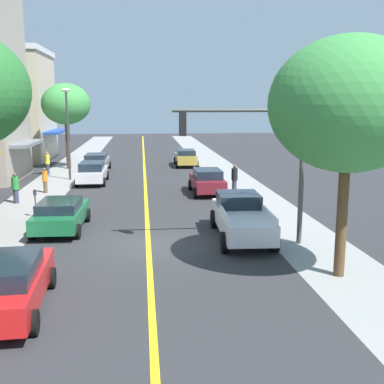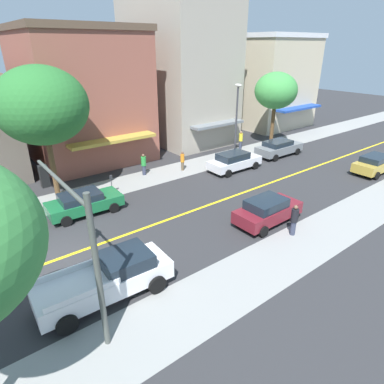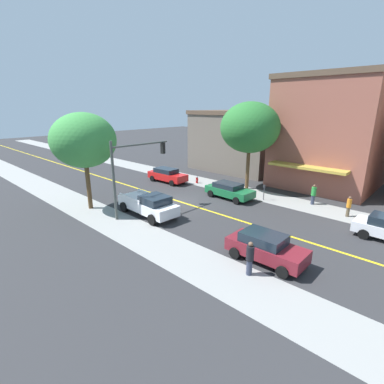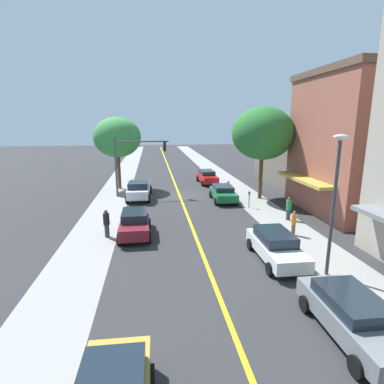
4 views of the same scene
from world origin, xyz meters
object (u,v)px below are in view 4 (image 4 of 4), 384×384
(red_sedan_left_curb, at_px, (207,177))
(white_sedan_left_curb, at_px, (276,246))
(maroon_sedan_right_curb, at_px, (135,223))
(street_tree_left_near, at_px, (117,137))
(fire_hydrant, at_px, (228,184))
(green_sedan_left_curb, at_px, (223,193))
(street_lamp, at_px, (335,192))
(street_tree_right_corner, at_px, (263,134))
(white_pickup_truck, at_px, (139,189))
(pedestrian_black_shirt, at_px, (106,223))
(parking_meter, at_px, (249,197))
(grey_sedan_left_curb, at_px, (354,316))
(pedestrian_green_shirt, at_px, (289,208))
(traffic_light_mast, at_px, (133,156))
(pedestrian_orange_shirt, at_px, (294,222))

(red_sedan_left_curb, relative_size, white_sedan_left_curb, 1.01)
(white_sedan_left_curb, bearing_deg, maroon_sedan_right_curb, -121.52)
(street_tree_left_near, relative_size, fire_hydrant, 9.69)
(green_sedan_left_curb, xyz_separation_m, white_sedan_left_curb, (0.13, 12.69, 0.05))
(street_lamp, relative_size, white_sedan_left_curb, 1.41)
(street_tree_right_corner, distance_m, fire_hydrant, 7.96)
(maroon_sedan_right_curb, bearing_deg, white_sedan_left_curb, 57.45)
(white_pickup_truck, height_order, pedestrian_black_shirt, pedestrian_black_shirt)
(parking_meter, height_order, white_sedan_left_curb, white_sedan_left_curb)
(street_tree_right_corner, height_order, maroon_sedan_right_curb, street_tree_right_corner)
(white_sedan_left_curb, bearing_deg, white_pickup_truck, -152.05)
(white_pickup_truck, bearing_deg, street_lamp, 32.17)
(red_sedan_left_curb, bearing_deg, street_tree_right_corner, 22.64)
(red_sedan_left_curb, xyz_separation_m, maroon_sedan_right_curb, (7.68, 16.43, 0.01))
(pedestrian_black_shirt, bearing_deg, parking_meter, -117.34)
(street_tree_right_corner, relative_size, parking_meter, 6.11)
(street_tree_left_near, relative_size, maroon_sedan_right_curb, 1.81)
(grey_sedan_left_curb, bearing_deg, pedestrian_green_shirt, 165.73)
(street_tree_left_near, height_order, white_pickup_truck, street_tree_left_near)
(pedestrian_black_shirt, bearing_deg, street_tree_left_near, -51.39)
(white_pickup_truck, xyz_separation_m, pedestrian_black_shirt, (1.67, 10.03, 0.05))
(traffic_light_mast, height_order, pedestrian_orange_shirt, traffic_light_mast)
(traffic_light_mast, relative_size, pedestrian_orange_shirt, 3.61)
(fire_hydrant, xyz_separation_m, maroon_sedan_right_curb, (9.61, 13.73, 0.42))
(white_pickup_truck, xyz_separation_m, pedestrian_green_shirt, (-11.25, 8.18, 0.02))
(grey_sedan_left_curb, xyz_separation_m, white_pickup_truck, (7.87, -20.67, 0.11))
(pedestrian_orange_shirt, bearing_deg, green_sedan_left_curb, -105.58)
(street_lamp, relative_size, pedestrian_green_shirt, 3.81)
(pedestrian_orange_shirt, bearing_deg, red_sedan_left_curb, -112.54)
(maroon_sedan_right_curb, xyz_separation_m, green_sedan_left_curb, (-7.67, -7.99, -0.06))
(parking_meter, bearing_deg, pedestrian_black_shirt, 26.41)
(red_sedan_left_curb, distance_m, white_sedan_left_curb, 21.13)
(traffic_light_mast, xyz_separation_m, pedestrian_orange_shirt, (-10.70, 12.35, -3.06))
(fire_hydrant, relative_size, grey_sedan_left_curb, 0.17)
(green_sedan_left_curb, bearing_deg, street_tree_left_near, -121.96)
(parking_meter, distance_m, traffic_light_mast, 11.76)
(street_lamp, xyz_separation_m, pedestrian_green_shirt, (-1.81, -8.29, -3.17))
(street_tree_left_near, relative_size, green_sedan_left_curb, 1.71)
(traffic_light_mast, height_order, red_sedan_left_curb, traffic_light_mast)
(street_lamp, height_order, maroon_sedan_right_curb, street_lamp)
(parking_meter, height_order, red_sedan_left_curb, red_sedan_left_curb)
(street_tree_left_near, xyz_separation_m, pedestrian_green_shirt, (-13.54, 12.98, -4.64))
(white_sedan_left_curb, distance_m, white_pickup_truck, 16.48)
(street_lamp, relative_size, pedestrian_orange_shirt, 4.13)
(pedestrian_green_shirt, bearing_deg, fire_hydrant, 23.24)
(street_tree_left_near, distance_m, grey_sedan_left_curb, 27.84)
(pedestrian_green_shirt, bearing_deg, green_sedan_left_curb, 45.10)
(street_lamp, xyz_separation_m, pedestrian_black_shirt, (11.12, -6.44, -3.14))
(fire_hydrant, relative_size, traffic_light_mast, 0.14)
(white_sedan_left_curb, height_order, pedestrian_black_shirt, pedestrian_black_shirt)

